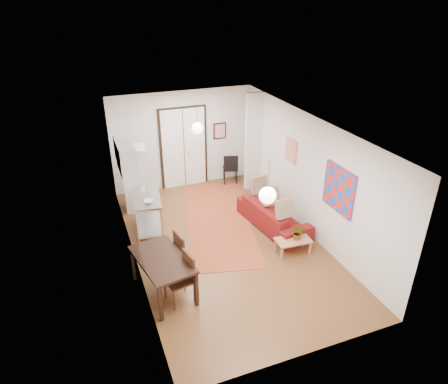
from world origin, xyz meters
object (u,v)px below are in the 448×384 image
object	(u,v)px
fridge	(136,179)
black_side_chair	(229,164)
sofa	(273,215)
kitchen_counter	(148,209)
coffee_table	(293,241)
dining_chair_far	(177,273)
dining_chair_near	(168,253)
dining_table	(162,262)

from	to	relation	value
fridge	black_side_chair	size ratio (longest dim) A/B	1.86
sofa	kitchen_counter	xyz separation A→B (m)	(-2.98, 0.88, 0.32)
coffee_table	dining_chair_far	world-z (taller)	dining_chair_far
dining_chair_near	black_side_chair	distance (m)	4.90
dining_table	dining_chair_far	world-z (taller)	dining_chair_far
coffee_table	dining_table	distance (m)	3.09
dining_chair_far	fridge	bearing A→B (deg)	170.10
dining_chair_near	black_side_chair	bearing A→B (deg)	132.48
fridge	dining_chair_near	bearing A→B (deg)	-80.37
dining_chair_near	coffee_table	bearing A→B (deg)	75.14
coffee_table	dining_chair_near	bearing A→B (deg)	176.38
dining_chair_near	kitchen_counter	bearing A→B (deg)	170.15
coffee_table	dining_chair_near	distance (m)	2.85
coffee_table	dining_table	bearing A→B (deg)	-174.89
dining_chair_near	sofa	bearing A→B (deg)	97.79
kitchen_counter	fridge	bearing A→B (deg)	99.98
fridge	dining_chair_near	size ratio (longest dim) A/B	1.76
black_side_chair	coffee_table	bearing A→B (deg)	105.73
coffee_table	dining_chair_far	distance (m)	2.89
dining_chair_near	dining_table	bearing A→B (deg)	-37.74
coffee_table	dining_chair_near	xyz separation A→B (m)	(-2.83, 0.18, 0.28)
kitchen_counter	dining_chair_near	distance (m)	1.90
dining_chair_near	black_side_chair	xyz separation A→B (m)	(2.90, 3.95, -0.02)
fridge	dining_chair_near	xyz separation A→B (m)	(0.09, -3.20, -0.30)
kitchen_counter	dining_table	bearing A→B (deg)	-86.37
sofa	fridge	xyz separation A→B (m)	(-3.03, 2.18, 0.57)
dining_table	black_side_chair	world-z (taller)	black_side_chair
kitchen_counter	black_side_chair	distance (m)	3.59
coffee_table	dining_table	world-z (taller)	dining_table
sofa	fridge	distance (m)	3.78
sofa	black_side_chair	distance (m)	2.94
coffee_table	black_side_chair	world-z (taller)	black_side_chair
sofa	dining_chair_far	xyz separation A→B (m)	(-2.94, -1.71, 0.27)
sofa	coffee_table	bearing A→B (deg)	166.72
fridge	dining_table	bearing A→B (deg)	-84.11
sofa	dining_table	xyz separation A→B (m)	(-3.16, -1.47, 0.40)
fridge	dining_chair_far	distance (m)	3.91
dining_chair_far	black_side_chair	world-z (taller)	dining_chair_far
sofa	kitchen_counter	bearing A→B (deg)	65.55
coffee_table	dining_table	xyz separation A→B (m)	(-3.05, -0.27, 0.42)
dining_chair_far	kitchen_counter	bearing A→B (deg)	169.78
sofa	dining_chair_near	distance (m)	3.12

